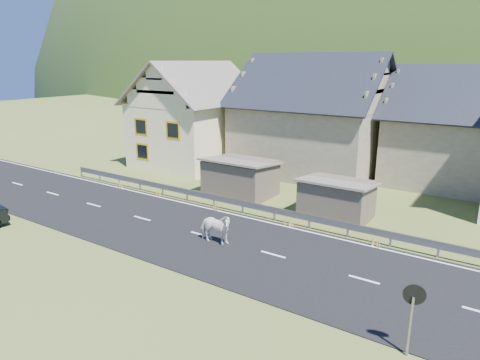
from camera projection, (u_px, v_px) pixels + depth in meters
The scene contains 12 objects.
ground at pixel (201, 235), 20.69m from camera, with size 160.00×160.00×0.00m, color #41511E.
road at pixel (201, 235), 20.69m from camera, with size 60.00×7.00×0.04m, color black.
lane_markings at pixel (201, 234), 20.68m from camera, with size 60.00×6.60×0.01m, color silver.
guardrail at pixel (243, 204), 23.50m from camera, with size 28.10×0.09×0.75m.
shed_left at pixel (240, 178), 26.68m from camera, with size 4.30×3.30×2.40m, color brown.
shed_right at pixel (337, 199), 22.85m from camera, with size 3.80×2.90×2.20m, color brown.
house_cream at pixel (195, 110), 34.47m from camera, with size 7.80×9.80×8.30m.
house_stone_a at pixel (314, 109), 32.02m from camera, with size 10.80×9.80×8.90m.
house_stone_b at pixel (465, 122), 28.41m from camera, with size 9.80×8.80×8.10m.
conifer_patch at pixel (281, 68), 136.64m from camera, with size 76.00×50.00×28.00m, color black.
horse at pixel (215, 228), 19.54m from camera, with size 1.75×0.80×1.48m, color white.
traffic_mirror at pixel (413, 304), 11.88m from camera, with size 0.60×0.26×2.23m.
Camera 1 is at (12.19, -14.96, 8.16)m, focal length 32.00 mm.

